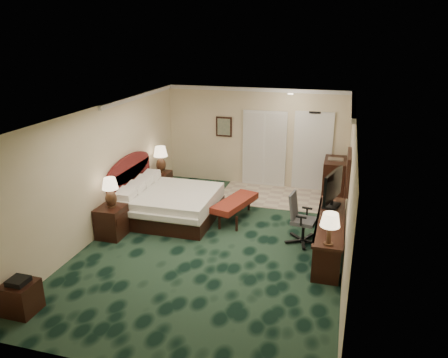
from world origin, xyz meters
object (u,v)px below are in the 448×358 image
(side_table, at_px, (21,298))
(bed_bench, at_px, (235,209))
(desk_chair, at_px, (304,219))
(desk, at_px, (329,236))
(bed, at_px, (171,205))
(nightstand_far, at_px, (161,183))
(lamp_near, at_px, (111,192))
(minibar, at_px, (334,179))
(lamp_far, at_px, (161,159))
(nightstand_near, at_px, (112,222))
(tv, at_px, (333,189))

(side_table, bearing_deg, bed_bench, 61.85)
(desk_chair, bearing_deg, desk, -20.73)
(bed, height_order, nightstand_far, bed)
(nightstand_far, height_order, side_table, nightstand_far)
(nightstand_far, bearing_deg, lamp_near, -89.19)
(desk, bearing_deg, bed, 168.77)
(lamp_near, distance_m, minibar, 5.62)
(lamp_near, height_order, desk_chair, lamp_near)
(bed, bearing_deg, desk, -11.23)
(nightstand_far, relative_size, lamp_near, 0.95)
(minibar, bearing_deg, bed_bench, -137.03)
(lamp_far, height_order, minibar, lamp_far)
(side_table, height_order, minibar, minibar)
(lamp_near, distance_m, lamp_far, 2.63)
(bed, distance_m, side_table, 4.04)
(bed, relative_size, nightstand_near, 3.11)
(bed_bench, relative_size, desk_chair, 1.34)
(side_table, bearing_deg, nightstand_near, 89.60)
(nightstand_far, height_order, bed_bench, nightstand_far)
(desk, relative_size, minibar, 2.37)
(bed_bench, distance_m, minibar, 2.91)
(lamp_far, bearing_deg, minibar, 11.01)
(desk_chair, bearing_deg, bed_bench, 163.03)
(nightstand_near, bearing_deg, bed, 55.39)
(nightstand_near, bearing_deg, desk, 6.46)
(bed, relative_size, nightstand_far, 3.44)
(nightstand_far, bearing_deg, desk_chair, -24.96)
(desk, relative_size, desk_chair, 2.34)
(lamp_near, bearing_deg, nightstand_near, -104.11)
(desk, height_order, tv, tv)
(bed, relative_size, tv, 2.08)
(bed_bench, height_order, side_table, side_table)
(lamp_near, bearing_deg, side_table, -90.62)
(bed_bench, distance_m, desk_chair, 1.82)
(tv, bearing_deg, desk, -72.40)
(lamp_near, bearing_deg, tv, 14.02)
(nightstand_near, relative_size, side_table, 1.30)
(lamp_near, distance_m, tv, 4.54)
(lamp_near, bearing_deg, desk, 5.92)
(lamp_far, height_order, desk, lamp_far)
(nightstand_near, height_order, nightstand_far, nightstand_near)
(nightstand_far, xyz_separation_m, bed_bench, (2.30, -1.07, -0.06))
(nightstand_near, bearing_deg, tv, 14.51)
(tv, bearing_deg, bed, -165.24)
(tv, bearing_deg, lamp_far, 176.92)
(desk, bearing_deg, lamp_far, 154.04)
(side_table, distance_m, tv, 5.95)
(tv, distance_m, minibar, 2.45)
(nightstand_near, xyz_separation_m, lamp_near, (0.01, 0.04, 0.64))
(nightstand_far, bearing_deg, bed_bench, -24.93)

